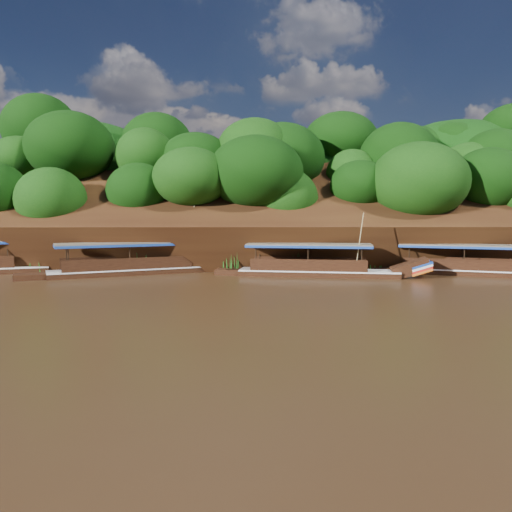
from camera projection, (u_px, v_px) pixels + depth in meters
The scene contains 6 objects.
ground at pixel (308, 291), 31.04m from camera, with size 160.00×160.00×0.00m, color black.
riverbank at pixel (282, 240), 53.50m from camera, with size 120.00×30.06×19.40m.
boat_0 at pixel (484, 269), 38.65m from camera, with size 14.43×6.97×5.77m.
boat_1 at pixel (328, 269), 38.24m from camera, with size 14.52×4.44×5.33m.
boat_2 at pixel (149, 266), 39.95m from camera, with size 15.65×8.21×5.92m.
reeds at pixel (258, 262), 40.42m from camera, with size 49.41×2.33×2.02m.
Camera 1 is at (-3.86, -30.65, 5.00)m, focal length 35.00 mm.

